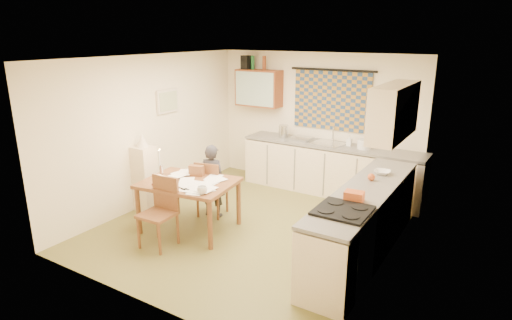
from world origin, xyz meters
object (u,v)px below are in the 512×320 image
Objects in this scene: shelf_stand at (145,179)px; stove at (341,248)px; chair_far at (212,198)px; person at (212,181)px; counter_right at (364,223)px; dining_table at (190,205)px; counter_back at (330,169)px.

stove is at bearing -7.05° from shelf_stand.
stove is 2.61m from chair_far.
person is 1.09× the size of shelf_stand.
dining_table is at bearing -166.43° from counter_right.
stove is 0.81× the size of person.
counter_right is 2.51× the size of person.
stove is 2.46m from dining_table.
dining_table is at bearing -9.92° from shelf_stand.
person reaches higher than stove.
person is at bearing -179.56° from counter_right.
stove is 0.88× the size of shelf_stand.
stove is at bearing 150.03° from chair_far.
person is at bearing 19.09° from shelf_stand.
chair_far is at bearing 85.17° from dining_table.
counter_back is 2.78m from dining_table.
counter_right is (1.25, -1.92, -0.00)m from counter_back.
counter_back is 2.29m from person.
stove is at bearing -90.00° from counter_right.
counter_back is at bearing 114.31° from stove.
person is (-0.00, 0.57, 0.21)m from dining_table.
counter_back is 2.29m from chair_far.
person is at bearing 82.55° from dining_table.
dining_table is 0.59m from chair_far.
counter_right is at bearing 5.67° from dining_table.
counter_back is at bearing -130.78° from person.
dining_table is 0.61m from person.
person is (-2.45, -0.02, 0.14)m from counter_right.
counter_right is 3.56m from shelf_stand.
chair_far is 0.85× the size of shelf_stand.
stove is 1.04× the size of chair_far.
shelf_stand is (-3.54, -0.40, 0.09)m from counter_right.
shelf_stand is at bearing 8.54° from chair_far.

